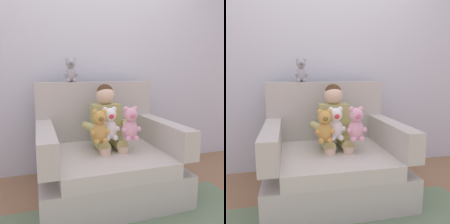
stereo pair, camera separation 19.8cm
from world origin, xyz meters
The scene contains 8 objects.
ground_plane centered at (0.00, 0.00, 0.00)m, with size 8.00×8.00×0.00m, color #936D4C.
back_wall centered at (0.00, 0.70, 1.30)m, with size 6.00×0.10×2.60m, color silver.
armchair centered at (0.00, 0.05, 0.31)m, with size 1.19×0.99×1.00m.
seated_child centered at (0.03, 0.09, 0.62)m, with size 0.45×0.39×0.82m.
plush_pink centered at (0.17, -0.12, 0.65)m, with size 0.18×0.14×0.30m.
plush_white centered at (0.01, -0.05, 0.65)m, with size 0.17×0.14×0.29m.
plush_honey centered at (-0.09, -0.10, 0.65)m, with size 0.17×0.13×0.28m.
plush_grey_on_backrest centered at (-0.24, 0.42, 1.11)m, with size 0.14×0.12×0.24m.
Camera 1 is at (-0.58, -1.91, 1.06)m, focal length 37.42 mm.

